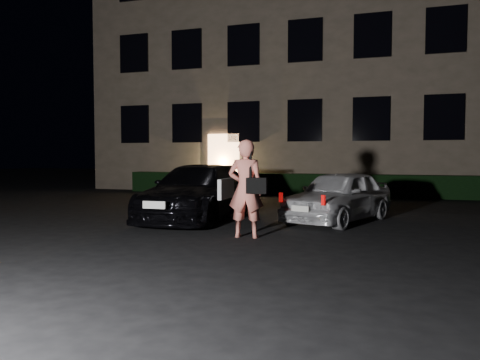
% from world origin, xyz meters
% --- Properties ---
extents(ground, '(80.00, 80.00, 0.00)m').
position_xyz_m(ground, '(0.00, 0.00, 0.00)').
color(ground, black).
rests_on(ground, ground).
extents(building, '(20.00, 8.11, 12.00)m').
position_xyz_m(building, '(-0.00, 14.99, 6.00)').
color(building, brown).
rests_on(building, ground).
extents(hedge, '(15.00, 0.70, 0.85)m').
position_xyz_m(hedge, '(0.00, 10.50, 0.42)').
color(hedge, black).
rests_on(hedge, ground).
extents(sedan, '(2.11, 4.78, 1.35)m').
position_xyz_m(sedan, '(-1.22, 2.76, 0.67)').
color(sedan, black).
rests_on(sedan, ground).
extents(hatch, '(2.63, 3.90, 1.23)m').
position_xyz_m(hatch, '(2.18, 3.31, 0.62)').
color(hatch, silver).
rests_on(hatch, ground).
extents(man, '(0.81, 0.52, 1.88)m').
position_xyz_m(man, '(0.72, 0.56, 0.94)').
color(man, '#DE7666').
rests_on(man, ground).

